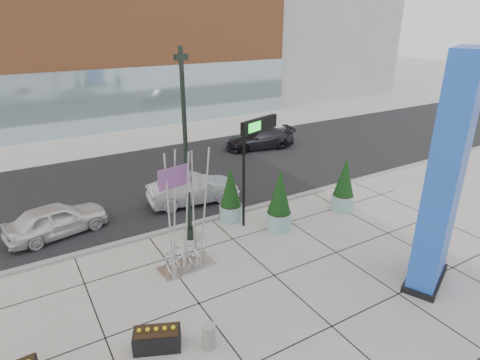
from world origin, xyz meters
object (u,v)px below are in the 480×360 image
public_art_sculpture (185,238)px  car_silver_mid (193,189)px  overhead_street_sign (260,136)px  lamp_post (187,168)px  blue_pylon (445,181)px  car_white_west (57,220)px  concrete_bollard (209,336)px

public_art_sculpture → car_silver_mid: 5.62m
public_art_sculpture → overhead_street_sign: 5.41m
lamp_post → public_art_sculpture: lamp_post is taller
public_art_sculpture → blue_pylon: bearing=-41.3°
overhead_street_sign → car_white_west: 9.33m
blue_pylon → car_silver_mid: blue_pylon is taller
car_silver_mid → car_white_west: bearing=96.4°
public_art_sculpture → car_white_west: 6.28m
public_art_sculpture → car_white_west: size_ratio=1.11×
lamp_post → concrete_bollard: size_ratio=10.24×
public_art_sculpture → car_silver_mid: bearing=58.0°
lamp_post → car_white_west: 6.20m
public_art_sculpture → concrete_bollard: public_art_sculpture is taller
lamp_post → concrete_bollard: (-2.04, -5.83, -2.79)m
lamp_post → car_white_west: bearing=146.2°
blue_pylon → car_silver_mid: (-4.36, 10.09, -3.08)m
lamp_post → car_silver_mid: bearing=63.3°
lamp_post → public_art_sculpture: (-0.98, -1.86, -1.97)m
lamp_post → public_art_sculpture: 2.88m
overhead_street_sign → lamp_post: bearing=158.4°
public_art_sculpture → car_silver_mid: size_ratio=1.03×
concrete_bollard → overhead_street_sign: size_ratio=0.16×
lamp_post → concrete_bollard: lamp_post is taller
lamp_post → car_white_west: (-4.73, 3.16, -2.47)m
concrete_bollard → car_white_west: bearing=106.7°
blue_pylon → public_art_sculpture: bearing=119.6°
lamp_post → car_white_west: lamp_post is taller
overhead_street_sign → car_silver_mid: (-1.73, 3.33, -3.32)m
blue_pylon → car_white_west: (-10.66, 10.12, -3.11)m
concrete_bollard → car_white_west: (-2.69, 8.99, 0.32)m
overhead_street_sign → car_silver_mid: bearing=99.4°
lamp_post → overhead_street_sign: size_ratio=1.64×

